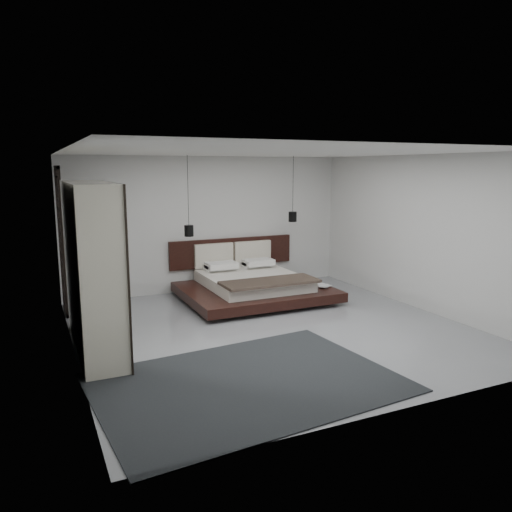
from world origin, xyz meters
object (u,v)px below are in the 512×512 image
pendant_right (293,216)px  rug (247,382)px  pendant_left (189,230)px  wardrobe (92,268)px  bed (252,284)px  lattice_screen (62,240)px

pendant_right → rug: 5.17m
pendant_left → rug: (-0.55, -4.04, -1.36)m
wardrobe → pendant_left: bearing=45.1°
bed → wardrobe: bearing=-153.1°
pendant_left → pendant_right: (2.28, 0.00, 0.18)m
pendant_left → pendant_right: same height
lattice_screen → wardrobe: lattice_screen is taller
pendant_left → rug: bearing=-97.7°
pendant_right → bed: bearing=-159.0°
pendant_right → rug: pendant_right is taller
bed → rug: bed is taller
lattice_screen → bed: lattice_screen is taller
lattice_screen → bed: 3.63m
bed → wardrobe: size_ratio=1.15×
bed → pendant_right: (1.14, 0.44, 1.26)m
bed → rug: (-1.69, -3.61, -0.28)m
rug → wardrobe: bearing=127.0°
lattice_screen → pendant_right: 4.59m
bed → pendant_right: size_ratio=2.04×
pendant_left → wardrobe: pendant_left is taller
lattice_screen → bed: bearing=-9.0°
lattice_screen → pendant_right: pendant_right is taller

